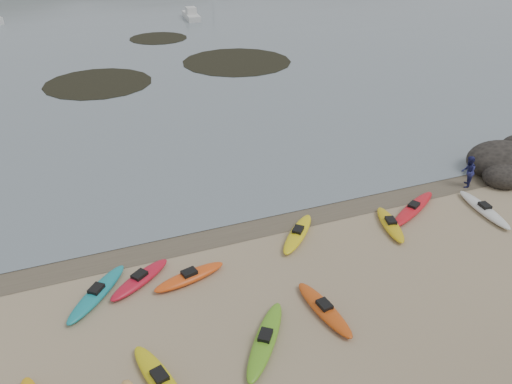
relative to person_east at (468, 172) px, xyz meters
name	(u,v)px	position (x,y,z in m)	size (l,w,h in m)	color
ground	(256,220)	(-11.29, 0.94, -0.84)	(600.00, 600.00, 0.00)	tan
wet_sand	(258,223)	(-11.29, 0.64, -0.84)	(60.00, 60.00, 0.00)	brown
kayaks	(279,275)	(-12.01, -3.30, -0.67)	(20.98, 8.65, 0.34)	gold
person_east	(468,172)	(0.00, 0.00, 0.00)	(0.82, 0.64, 1.68)	navy
rock_cluster	(510,165)	(3.62, 0.61, -0.59)	(5.44, 4.02, 1.92)	black
kelp_mats	(177,63)	(-8.23, 28.82, -0.81)	(22.42, 22.25, 0.04)	black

